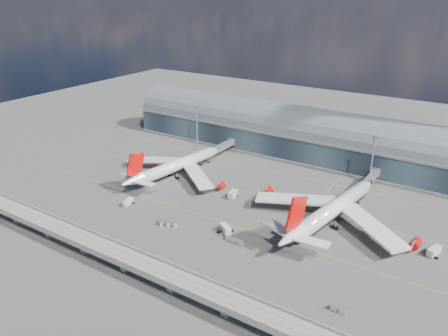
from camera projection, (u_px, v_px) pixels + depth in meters
The scene contains 19 objects.
ground at pixel (216, 206), 188.99m from camera, with size 500.00×500.00×0.00m, color #474744.
taxi_lines at pixel (242, 188), 206.14m from camera, with size 200.00×80.12×0.01m.
terminal at pixel (293, 134), 245.15m from camera, with size 200.00×30.00×28.00m.
guideway at pixel (124, 257), 144.28m from camera, with size 220.00×8.50×7.20m.
floodlight_mast_left at pixel (197, 126), 251.45m from camera, with size 3.00×0.70×25.70m.
floodlight_mast_right at pixel (372, 161), 201.42m from camera, with size 3.00×0.70×25.70m.
airliner_left at pixel (175, 166), 216.78m from camera, with size 61.31×64.50×19.67m.
airliner_right at pixel (332, 211), 172.84m from camera, with size 68.49×71.65×22.77m.
jet_bridge_left at pixel (222, 147), 244.01m from camera, with size 4.40×28.00×7.25m.
jet_bridge_right at pixel (369, 181), 201.37m from camera, with size 4.40×32.00×7.25m.
service_truck_0 at pixel (128, 202), 189.78m from camera, with size 3.44×6.39×2.52m.
service_truck_1 at pixel (225, 229), 168.19m from camera, with size 6.05×5.08×3.21m.
service_truck_2 at pixel (289, 233), 165.99m from camera, with size 8.29×4.21×2.89m.
service_truck_3 at pixel (434, 251), 154.12m from camera, with size 4.25×6.63×2.99m.
service_truck_4 at pixel (233, 194), 196.22m from camera, with size 3.08×5.67×3.18m.
service_truck_5 at pixel (198, 175), 216.58m from camera, with size 5.75×4.71×2.65m.
cargo_train_0 at pixel (235, 241), 161.80m from camera, with size 8.00×2.47×1.76m.
cargo_train_1 at pixel (167, 224), 173.28m from camera, with size 8.49×4.48×1.87m.
cargo_train_2 at pixel (338, 309), 127.31m from camera, with size 5.07×1.86×1.70m.
Camera 1 is at (93.94, -139.44, 87.97)m, focal length 35.00 mm.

